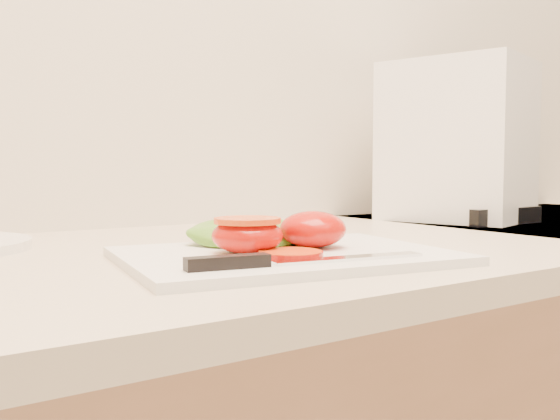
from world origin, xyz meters
TOP-DOWN VIEW (x-y plane):
  - cutting_board at (-0.27, 1.55)m, footprint 0.38×0.31m
  - tomato_half_dome at (-0.23, 1.56)m, footprint 0.08×0.08m
  - tomato_half_cut at (-0.31, 1.56)m, footprint 0.08×0.08m
  - tomato_slice_0 at (-0.29, 1.51)m, footprint 0.07×0.07m
  - lettuce_leaf_0 at (-0.27, 1.62)m, footprint 0.18×0.16m
  - lettuce_leaf_1 at (-0.23, 1.62)m, footprint 0.14×0.13m
  - knife at (-0.33, 1.47)m, footprint 0.25×0.06m
  - appliance at (0.30, 1.79)m, footprint 0.26×0.30m

SIDE VIEW (x-z plane):
  - cutting_board at x=-0.27m, z-range 0.93..0.94m
  - tomato_slice_0 at x=-0.29m, z-range 0.94..0.95m
  - knife at x=-0.33m, z-range 0.94..0.95m
  - lettuce_leaf_1 at x=-0.23m, z-range 0.94..0.96m
  - lettuce_leaf_0 at x=-0.27m, z-range 0.94..0.97m
  - tomato_half_dome at x=-0.23m, z-range 0.94..0.98m
  - tomato_half_cut at x=-0.31m, z-range 0.94..0.98m
  - appliance at x=0.30m, z-range 0.93..1.23m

